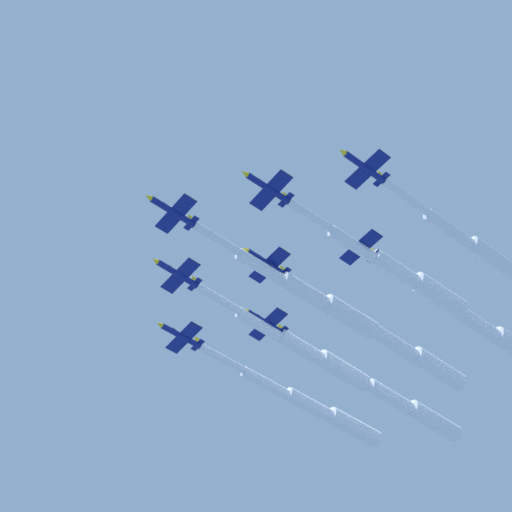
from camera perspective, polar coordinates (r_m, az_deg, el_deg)
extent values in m
cylinder|color=navy|center=(183.40, -4.32, 2.29)|extent=(9.06, 2.75, 1.17)
cone|color=yellow|center=(181.80, -5.61, 3.07)|extent=(1.48, 1.32, 1.11)
cylinder|color=black|center=(185.02, -3.13, 1.57)|extent=(0.75, 0.97, 0.87)
ellipsoid|color=black|center=(183.14, -4.82, 2.68)|extent=(2.01, 1.13, 0.73)
cube|color=navy|center=(183.54, -4.18, 2.20)|extent=(4.15, 8.74, 0.66)
cube|color=yellow|center=(181.79, -3.47, 3.00)|extent=(2.39, 1.10, 0.14)
cube|color=yellow|center=(185.47, -4.89, 1.44)|extent=(2.39, 1.10, 0.14)
cube|color=navy|center=(184.68, -3.37, 1.71)|extent=(1.65, 3.34, 0.30)
cube|color=yellow|center=(185.45, -3.37, 1.89)|extent=(1.42, 0.48, 1.90)
cylinder|color=white|center=(186.91, -1.87, 0.80)|extent=(11.29, 3.46, 1.48)
cylinder|color=white|center=(190.93, 0.39, -0.67)|extent=(11.43, 4.19, 2.23)
cylinder|color=white|center=(195.03, 2.69, -1.95)|extent=(11.56, 4.92, 2.97)
cylinder|color=white|center=(199.52, 4.90, -3.16)|extent=(11.69, 5.65, 3.71)
cylinder|color=navy|center=(182.29, 0.66, 3.52)|extent=(9.07, 2.71, 1.18)
cone|color=yellow|center=(180.41, -0.59, 4.32)|extent=(1.47, 1.33, 1.12)
cylinder|color=black|center=(184.17, 1.81, 2.78)|extent=(0.74, 0.98, 0.88)
ellipsoid|color=black|center=(181.93, 0.16, 3.91)|extent=(2.01, 1.12, 0.74)
cube|color=navy|center=(182.46, 0.79, 3.43)|extent=(4.11, 8.73, 0.77)
cube|color=yellow|center=(181.00, 1.56, 4.25)|extent=(2.39, 1.09, 0.15)
cube|color=yellow|center=(184.10, 0.04, 2.64)|extent=(2.39, 1.09, 0.15)
cube|color=navy|center=(183.78, 1.57, 2.93)|extent=(1.63, 3.34, 0.34)
cube|color=yellow|center=(184.56, 1.55, 3.10)|extent=(1.42, 0.50, 1.90)
cylinder|color=white|center=(186.34, 3.03, 2.00)|extent=(11.30, 3.41, 1.50)
cylinder|color=white|center=(190.84, 5.20, 0.51)|extent=(11.43, 4.15, 2.25)
cylinder|color=white|center=(195.47, 7.40, -0.78)|extent=(11.56, 4.89, 3.00)
cylinder|color=white|center=(200.45, 9.50, -2.00)|extent=(11.69, 5.63, 3.75)
cylinder|color=navy|center=(195.91, -4.08, -0.95)|extent=(9.06, 2.91, 1.18)
cone|color=yellow|center=(194.10, -5.26, -0.23)|extent=(1.49, 1.35, 1.12)
cylinder|color=black|center=(197.71, -2.98, -1.61)|extent=(0.76, 0.98, 0.88)
ellipsoid|color=black|center=(195.55, -4.54, -0.59)|extent=(2.02, 1.16, 0.73)
cube|color=navy|center=(196.07, -3.95, -1.04)|extent=(4.28, 8.75, 0.75)
cube|color=yellow|center=(194.24, -3.26, -0.32)|extent=(2.39, 1.14, 0.15)
cube|color=yellow|center=(198.06, -4.63, -1.71)|extent=(2.39, 1.14, 0.15)
cube|color=navy|center=(197.33, -3.20, -1.48)|extent=(1.70, 3.35, 0.33)
cube|color=yellow|center=(198.08, -3.20, -1.31)|extent=(1.42, 0.53, 1.90)
cylinder|color=white|center=(199.81, -1.80, -2.33)|extent=(11.42, 3.68, 1.50)
cylinder|color=white|center=(204.22, 0.31, -3.68)|extent=(11.56, 4.41, 2.25)
cylinder|color=white|center=(208.67, 2.47, -4.85)|extent=(11.71, 5.15, 3.00)
cylinder|color=white|center=(213.47, 4.54, -5.96)|extent=(11.86, 5.88, 3.75)
cylinder|color=navy|center=(192.32, 0.59, -0.40)|extent=(9.06, 2.90, 1.17)
cone|color=yellow|center=(190.21, -0.57, 0.34)|extent=(1.49, 1.34, 1.11)
cylinder|color=black|center=(194.41, 1.66, -1.07)|extent=(0.76, 0.98, 0.88)
ellipsoid|color=black|center=(191.85, 0.13, -0.02)|extent=(2.02, 1.16, 0.73)
cube|color=navy|center=(192.52, 0.71, -0.48)|extent=(4.28, 8.76, 0.67)
cube|color=yellow|center=(190.88, 1.46, 0.24)|extent=(2.39, 1.14, 0.14)
cube|color=yellow|center=(194.32, -0.02, -1.17)|extent=(2.39, 1.14, 0.14)
cube|color=navy|center=(193.97, 1.44, -0.94)|extent=(1.70, 3.35, 0.30)
cube|color=yellow|center=(194.71, 1.42, -0.76)|extent=(1.42, 0.51, 1.90)
cylinder|color=white|center=(197.00, 2.90, -1.86)|extent=(12.35, 3.85, 1.49)
cylinder|color=white|center=(202.38, 5.10, -3.34)|extent=(12.49, 4.58, 2.23)
cylinder|color=white|center=(207.88, 7.33, -4.62)|extent=(12.64, 5.31, 2.97)
cylinder|color=white|center=(213.76, 9.45, -5.82)|extent=(12.78, 6.04, 3.72)
cylinder|color=navy|center=(182.04, 5.69, 4.59)|extent=(9.05, 2.83, 1.13)
cone|color=yellow|center=(179.83, 4.52, 5.43)|extent=(1.48, 1.30, 1.07)
cylinder|color=black|center=(184.22, 6.76, 3.82)|extent=(0.75, 0.94, 0.85)
ellipsoid|color=black|center=(181.54, 5.22, 5.00)|extent=(2.01, 1.13, 0.70)
cube|color=navy|center=(182.24, 5.81, 4.49)|extent=(4.26, 8.76, 0.35)
cube|color=yellow|center=(180.93, 6.65, 5.28)|extent=(2.39, 1.13, 0.12)
cube|color=yellow|center=(183.75, 4.99, 3.75)|extent=(2.39, 1.13, 0.12)
cube|color=navy|center=(183.77, 6.54, 3.98)|extent=(1.69, 3.35, 0.18)
cube|color=yellow|center=(184.54, 6.51, 4.15)|extent=(1.41, 0.43, 1.90)
cylinder|color=white|center=(186.93, 7.99, 2.93)|extent=(12.26, 3.74, 1.43)
cylinder|color=white|center=(192.49, 10.16, 1.26)|extent=(12.40, 4.45, 2.15)
cylinder|color=white|center=(198.22, 12.34, -0.20)|extent=(12.53, 5.15, 2.87)
cylinder|color=navy|center=(207.53, -3.89, -4.18)|extent=(9.07, 2.63, 1.15)
cone|color=yellow|center=(205.65, -5.03, -3.56)|extent=(1.46, 1.29, 1.09)
cylinder|color=black|center=(209.39, -2.83, -4.76)|extent=(0.74, 0.95, 0.86)
ellipsoid|color=black|center=(207.13, -4.33, -3.85)|extent=(2.00, 1.09, 0.71)
cube|color=navy|center=(207.70, -3.77, -4.26)|extent=(4.06, 8.73, 0.50)
cube|color=yellow|center=(205.61, -3.14, -3.62)|extent=(2.39, 1.08, 0.13)
cube|color=yellow|center=(209.94, -4.39, -4.86)|extent=(2.39, 1.08, 0.13)
cube|color=navy|center=(209.01, -3.05, -4.64)|extent=(1.62, 3.34, 0.24)
cube|color=yellow|center=(209.70, -3.04, -4.47)|extent=(1.41, 0.43, 1.90)
cylinder|color=white|center=(211.75, -1.59, -5.43)|extent=(12.48, 3.51, 1.46)
cylinder|color=white|center=(216.70, 0.65, -6.71)|extent=(12.61, 4.23, 2.19)
cylinder|color=white|center=(221.70, 2.92, -7.81)|extent=(12.73, 4.95, 2.92)
cylinder|color=white|center=(227.09, 5.10, -8.85)|extent=(12.85, 5.67, 3.65)
cylinder|color=navy|center=(191.49, 5.35, 0.54)|extent=(9.05, 2.82, 1.13)
cone|color=yellow|center=(189.11, 4.24, 1.28)|extent=(1.48, 1.30, 1.07)
cylinder|color=black|center=(193.82, 6.38, -0.15)|extent=(0.75, 0.94, 0.85)
ellipsoid|color=black|center=(190.91, 4.91, 0.92)|extent=(2.01, 1.12, 0.70)
cube|color=navy|center=(191.71, 5.47, 0.45)|extent=(4.25, 8.76, 0.35)
cube|color=yellow|center=(190.20, 6.26, 1.16)|extent=(2.39, 1.13, 0.12)
cube|color=yellow|center=(193.39, 4.69, -0.23)|extent=(2.39, 1.13, 0.12)
cube|color=navy|center=(193.33, 6.17, -0.01)|extent=(1.69, 3.35, 0.18)
cube|color=yellow|center=(194.06, 6.14, 0.17)|extent=(1.41, 0.43, 1.90)
cylinder|color=white|center=(196.56, 7.51, -0.91)|extent=(11.75, 3.64, 1.44)
cylinder|color=white|center=(202.15, 9.49, -2.33)|extent=(11.89, 4.34, 2.15)
cylinder|color=white|center=(207.81, 11.52, -3.56)|extent=(12.03, 5.04, 2.87)
cylinder|color=navy|center=(204.69, 0.52, -3.49)|extent=(9.06, 2.89, 1.18)
cone|color=yellow|center=(202.46, -0.57, -2.84)|extent=(1.49, 1.35, 1.12)
cylinder|color=black|center=(206.88, 1.53, -4.10)|extent=(0.76, 0.98, 0.88)
ellipsoid|color=black|center=(204.16, 0.09, -3.15)|extent=(2.02, 1.16, 0.73)
cube|color=navy|center=(204.90, 0.64, -3.57)|extent=(4.26, 8.75, 0.75)
cube|color=yellow|center=(203.15, 1.33, -2.90)|extent=(2.39, 1.13, 0.15)
cube|color=yellow|center=(206.81, -0.05, -4.20)|extent=(2.39, 1.13, 0.15)
cube|color=navy|center=(206.43, 1.33, -3.97)|extent=(1.69, 3.35, 0.33)
cube|color=yellow|center=(207.14, 1.31, -3.80)|extent=(1.42, 0.52, 1.90)
cylinder|color=white|center=(209.71, 2.75, -4.82)|extent=(12.90, 3.94, 1.50)
cylinder|color=white|center=(215.56, 4.94, -6.19)|extent=(13.04, 4.68, 2.25)
cylinder|color=white|center=(221.51, 7.14, -7.37)|extent=(13.19, 5.41, 3.00)
cylinder|color=white|center=(227.84, 9.23, -8.47)|extent=(13.33, 6.15, 3.75)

